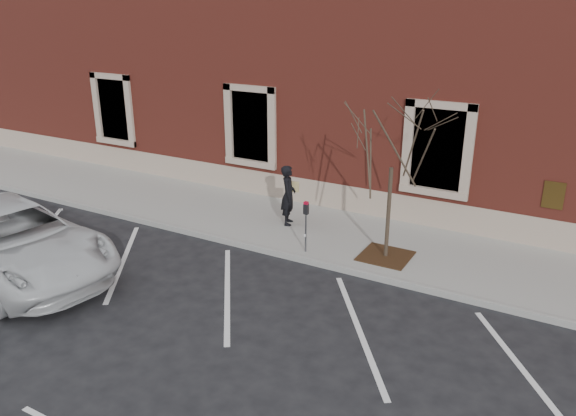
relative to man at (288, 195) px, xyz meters
The scene contains 10 objects.
ground 2.09m from the man, 70.15° to the right, with size 120.00×120.00×0.00m, color #28282B.
sidewalk_near 1.12m from the man, ahead, with size 40.00×3.50×0.15m, color #98978F.
curb_near 2.10m from the man, 70.67° to the right, with size 40.00×0.12×0.15m, color #9E9E99.
parking_stripes 4.10m from the man, 81.00° to the right, with size 28.00×4.40×0.01m, color silver, non-canonical shape.
building_civic 6.75m from the man, 84.11° to the left, with size 40.00×8.62×8.00m.
man is the anchor object (origin of this frame).
parking_meter 1.96m from the man, 47.60° to the right, with size 0.12×0.09×1.34m.
tree_grate 3.40m from the man, 12.85° to the right, with size 1.21×1.21×0.03m, color #3E2413.
sapling 3.89m from the man, 12.85° to the right, with size 2.52×2.52×4.20m.
white_truck 7.13m from the man, 127.66° to the right, with size 2.77×6.02×1.67m, color silver.
Camera 1 is at (6.71, -11.31, 6.17)m, focal length 35.00 mm.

